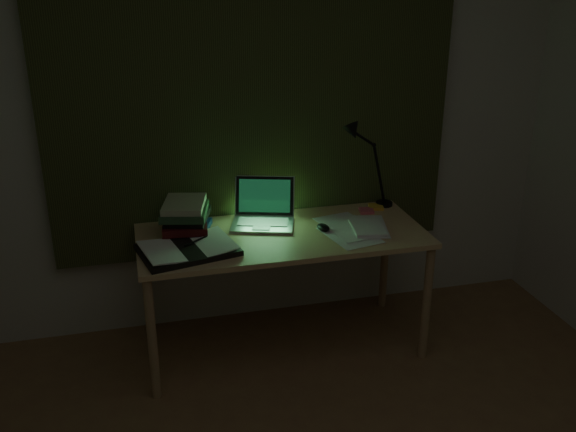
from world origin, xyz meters
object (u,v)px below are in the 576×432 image
object	(u,v)px
laptop	(262,206)
desk_lamp	(386,162)
desk	(283,291)
open_textbook	(188,249)
book_stack	(186,216)
loose_papers	(357,227)

from	to	relation	value
laptop	desk_lamp	xyz separation A→B (m)	(0.75, 0.14, 0.14)
desk	open_textbook	xyz separation A→B (m)	(-0.50, -0.11, 0.36)
book_stack	desk_lamp	bearing A→B (deg)	6.07
desk_lamp	laptop	bearing A→B (deg)	-171.88
desk	book_stack	bearing A→B (deg)	163.81
open_textbook	book_stack	world-z (taller)	book_stack
loose_papers	open_textbook	bearing A→B (deg)	-175.56
open_textbook	loose_papers	size ratio (longest dim) A/B	1.16
desk	desk_lamp	distance (m)	0.93
open_textbook	desk_lamp	xyz separation A→B (m)	(1.16, 0.37, 0.24)
laptop	open_textbook	distance (m)	0.49
desk	book_stack	size ratio (longest dim) A/B	5.54
loose_papers	desk_lamp	bearing A→B (deg)	47.69
laptop	loose_papers	world-z (taller)	laptop
open_textbook	book_stack	distance (m)	0.26
desk_lamp	loose_papers	bearing A→B (deg)	-134.67
desk	loose_papers	size ratio (longest dim) A/B	3.84
open_textbook	desk_lamp	distance (m)	1.25
open_textbook	loose_papers	world-z (taller)	open_textbook
book_stack	loose_papers	distance (m)	0.89
loose_papers	laptop	bearing A→B (deg)	160.77
desk_lamp	desk	bearing A→B (deg)	-161.11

